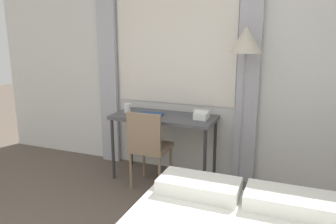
# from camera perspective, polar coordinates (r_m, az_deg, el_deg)

# --- Properties ---
(wall_back_with_window) EXTENTS (5.66, 0.13, 2.70)m
(wall_back_with_window) POSITION_cam_1_polar(r_m,az_deg,el_deg) (3.88, 4.28, 8.69)
(wall_back_with_window) COLOR silver
(wall_back_with_window) RESTS_ON ground_plane
(desk) EXTENTS (1.18, 0.53, 0.77)m
(desk) POSITION_cam_1_polar(r_m,az_deg,el_deg) (3.75, -0.71, -1.67)
(desk) COLOR #4C4C51
(desk) RESTS_ON ground_plane
(desk_chair) EXTENTS (0.40, 0.40, 0.88)m
(desk_chair) POSITION_cam_1_polar(r_m,az_deg,el_deg) (3.58, -3.42, -5.61)
(desk_chair) COLOR #8C7259
(desk_chair) RESTS_ON ground_plane
(standing_lamp) EXTENTS (0.32, 0.32, 1.75)m
(standing_lamp) POSITION_cam_1_polar(r_m,az_deg,el_deg) (3.41, 13.32, 9.51)
(standing_lamp) COLOR #4C4C51
(standing_lamp) RESTS_ON ground_plane
(telephone) EXTENTS (0.17, 0.18, 0.10)m
(telephone) POSITION_cam_1_polar(r_m,az_deg,el_deg) (3.60, 5.87, -0.51)
(telephone) COLOR white
(telephone) RESTS_ON desk
(book) EXTENTS (0.31, 0.21, 0.02)m
(book) POSITION_cam_1_polar(r_m,az_deg,el_deg) (3.74, -3.11, -0.38)
(book) COLOR navy
(book) RESTS_ON desk
(mug) EXTENTS (0.07, 0.07, 0.10)m
(mug) POSITION_cam_1_polar(r_m,az_deg,el_deg) (3.90, -7.13, 0.67)
(mug) COLOR white
(mug) RESTS_ON desk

